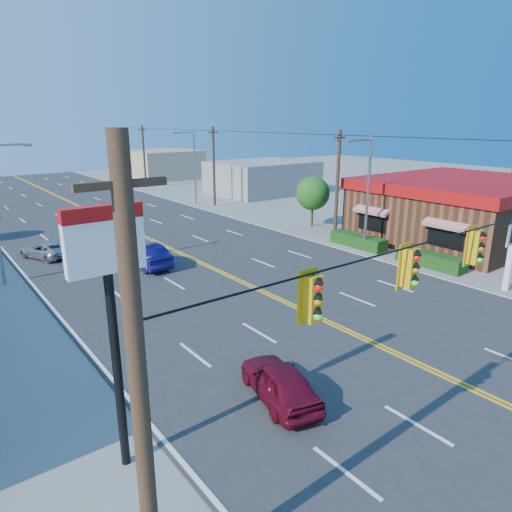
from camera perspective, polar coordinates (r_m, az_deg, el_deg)
ground at (r=18.30m, az=25.37°, el=-14.94°), size 160.00×160.00×0.00m
road at (r=31.53m, az=-8.32°, el=-0.23°), size 20.00×120.00×0.06m
signal_span at (r=16.32m, az=27.28°, el=-0.21°), size 24.32×0.34×9.00m
kfc at (r=39.62m, az=24.11°, el=5.45°), size 16.30×12.40×4.70m
pizza_hut_sign at (r=11.73m, az=-17.89°, el=-3.70°), size 1.90×0.30×6.85m
streetlight_se at (r=32.86m, az=13.62°, el=8.18°), size 2.55×0.25×8.00m
streetlight_ne at (r=51.38m, az=-7.87°, el=11.39°), size 2.55×0.25×8.00m
utility_pole_near at (r=36.55m, az=10.12°, el=8.71°), size 0.28×0.28×8.40m
utility_pole_mid at (r=50.42m, az=-5.30°, el=11.02°), size 0.28×0.28×8.40m
utility_pole_far at (r=66.30m, az=-13.82°, el=11.96°), size 0.28×0.28×8.40m
tree_kfc_rear at (r=40.41m, az=7.11°, el=7.76°), size 2.94×2.94×4.41m
bld_east_mid at (r=59.53m, az=0.78°, el=9.81°), size 12.00×10.00×4.00m
bld_east_far at (r=76.55m, az=-11.47°, el=11.17°), size 10.00×10.00×4.40m
car_magenta at (r=15.83m, az=2.98°, el=-15.58°), size 2.45×4.13×1.32m
car_blue at (r=29.98m, az=-13.63°, el=0.02°), size 1.75×4.63×1.51m
car_white at (r=36.51m, az=-20.98°, el=2.22°), size 3.13×5.07×1.37m
car_silver at (r=34.21m, az=-24.91°, el=0.58°), size 3.15×4.23×1.07m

